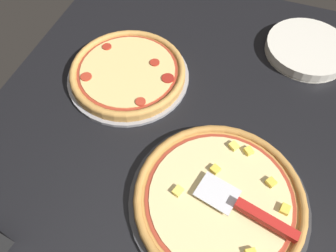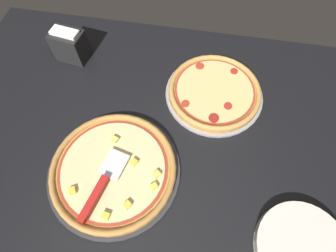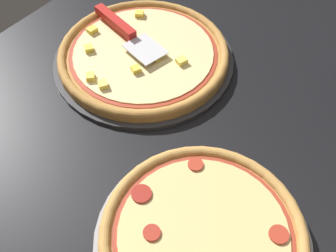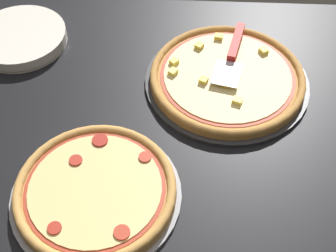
% 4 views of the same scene
% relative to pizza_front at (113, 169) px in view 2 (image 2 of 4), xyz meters
% --- Properties ---
extents(ground_plane, '(1.53, 1.06, 0.04)m').
position_rel_pizza_front_xyz_m(ground_plane, '(0.06, 0.17, -0.04)').
color(ground_plane, black).
extents(pizza_pan_front, '(0.43, 0.43, 0.01)m').
position_rel_pizza_front_xyz_m(pizza_pan_front, '(-0.00, 0.00, -0.02)').
color(pizza_pan_front, '#2D2D30').
rests_on(pizza_pan_front, ground_plane).
extents(pizza_front, '(0.40, 0.40, 0.03)m').
position_rel_pizza_front_xyz_m(pizza_front, '(0.00, 0.00, 0.00)').
color(pizza_front, '#B77F3D').
rests_on(pizza_front, pizza_pan_front).
extents(pizza_pan_back, '(0.37, 0.37, 0.01)m').
position_rel_pizza_front_xyz_m(pizza_pan_back, '(0.29, 0.36, -0.02)').
color(pizza_pan_back, '#939399').
rests_on(pizza_pan_back, ground_plane).
extents(pizza_back, '(0.34, 0.34, 0.03)m').
position_rel_pizza_front_xyz_m(pizza_back, '(0.29, 0.36, 0.00)').
color(pizza_back, '#C68E47').
rests_on(pizza_back, pizza_pan_back).
extents(serving_spatula, '(0.10, 0.24, 0.02)m').
position_rel_pizza_front_xyz_m(serving_spatula, '(-0.02, -0.08, 0.03)').
color(serving_spatula, silver).
rests_on(serving_spatula, pizza_front).
extents(plate_stack, '(0.26, 0.26, 0.04)m').
position_rel_pizza_front_xyz_m(plate_stack, '(0.58, -0.13, -0.01)').
color(plate_stack, silver).
rests_on(plate_stack, ground_plane).
extents(napkin_holder, '(0.13, 0.10, 0.13)m').
position_rel_pizza_front_xyz_m(napkin_holder, '(-0.30, 0.45, 0.04)').
color(napkin_holder, black).
rests_on(napkin_holder, ground_plane).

